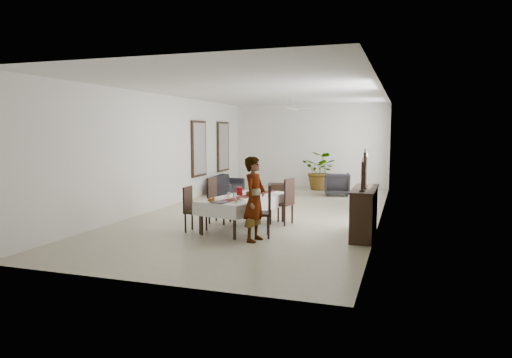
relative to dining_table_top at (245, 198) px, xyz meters
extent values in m
cube|color=#B7AF91|center=(-0.16, 2.00, -0.68)|extent=(6.00, 12.00, 0.00)
cube|color=white|center=(-0.16, 2.00, 2.52)|extent=(6.00, 12.00, 0.02)
cube|color=white|center=(-0.16, 8.00, 0.92)|extent=(6.00, 0.02, 3.20)
cube|color=white|center=(-0.16, -4.00, 0.92)|extent=(6.00, 0.02, 3.20)
cube|color=white|center=(-3.16, 2.00, 0.92)|extent=(0.02, 12.00, 3.20)
cube|color=white|center=(2.84, 2.00, 0.92)|extent=(0.02, 12.00, 3.20)
cube|color=black|center=(0.00, 0.00, 0.00)|extent=(1.39, 2.39, 0.05)
cylinder|color=black|center=(-0.63, -0.95, -0.35)|extent=(0.08, 0.08, 0.65)
cylinder|color=black|center=(0.18, -1.13, -0.35)|extent=(0.08, 0.08, 0.65)
cylinder|color=black|center=(-0.18, 1.13, -0.35)|extent=(0.08, 0.08, 0.65)
cylinder|color=black|center=(0.63, 0.95, -0.35)|extent=(0.08, 0.08, 0.65)
cube|color=silver|center=(0.00, 0.00, 0.03)|extent=(1.59, 2.59, 0.01)
cube|color=silver|center=(-0.53, 0.12, -0.11)|extent=(0.52, 2.36, 0.28)
cube|color=white|center=(0.53, -0.12, -0.11)|extent=(0.52, 2.36, 0.28)
cube|color=white|center=(-0.25, -1.17, -0.11)|extent=(1.08, 0.24, 0.28)
cube|color=silver|center=(0.25, 1.17, -0.11)|extent=(1.08, 0.24, 0.28)
cube|color=maroon|center=(0.00, 0.00, 0.04)|extent=(0.82, 2.35, 0.00)
cylinder|color=maroon|center=(-0.20, 0.19, 0.13)|extent=(0.17, 0.17, 0.19)
torus|color=maroon|center=(-0.28, 0.20, 0.13)|extent=(0.11, 0.04, 0.11)
cylinder|color=white|center=(-0.02, -0.62, 0.11)|extent=(0.07, 0.07, 0.16)
cylinder|color=white|center=(-0.20, -0.48, 0.11)|extent=(0.07, 0.07, 0.16)
cylinder|color=white|center=(0.16, -0.61, 0.06)|extent=(0.08, 0.08, 0.06)
cylinder|color=silver|center=(0.16, -0.61, 0.04)|extent=(0.14, 0.14, 0.01)
cylinder|color=white|center=(-0.34, -0.26, 0.06)|extent=(0.08, 0.08, 0.06)
cylinder|color=white|center=(-0.34, -0.26, 0.04)|extent=(0.14, 0.14, 0.01)
cylinder|color=white|center=(0.12, -0.89, 0.04)|extent=(0.22, 0.22, 0.01)
sphere|color=tan|center=(0.12, -0.89, 0.07)|extent=(0.08, 0.08, 0.08)
cylinder|color=white|center=(-0.42, -0.63, 0.04)|extent=(0.22, 0.22, 0.01)
cylinder|color=silver|center=(-0.18, 0.57, 0.04)|extent=(0.22, 0.22, 0.01)
cylinder|color=#3B3B3F|center=(-0.21, -0.96, 0.04)|extent=(0.34, 0.34, 0.02)
cylinder|color=brown|center=(-0.42, -0.94, 0.07)|extent=(0.06, 0.06, 0.07)
cylinder|color=#8D4514|center=(-0.49, -0.87, 0.07)|extent=(0.06, 0.06, 0.07)
cylinder|color=#8F5114|center=(-0.43, -0.79, 0.07)|extent=(0.06, 0.06, 0.07)
cylinder|color=brown|center=(0.10, 0.22, 0.08)|extent=(0.28, 0.28, 0.09)
sphere|color=#A01710|center=(0.13, 0.23, 0.15)|extent=(0.08, 0.08, 0.08)
sphere|color=#587A24|center=(0.06, 0.25, 0.15)|extent=(0.07, 0.07, 0.07)
sphere|color=gold|center=(0.09, 0.17, 0.15)|extent=(0.08, 0.08, 0.08)
cube|color=black|center=(0.57, -0.75, -0.19)|extent=(0.59, 0.59, 0.05)
cylinder|color=black|center=(0.81, -0.87, -0.45)|extent=(0.06, 0.06, 0.46)
cylinder|color=black|center=(0.69, -0.51, -0.45)|extent=(0.06, 0.06, 0.46)
cylinder|color=black|center=(0.45, -0.99, -0.45)|extent=(0.06, 0.06, 0.46)
cylinder|color=black|center=(0.33, -0.63, -0.45)|extent=(0.06, 0.06, 0.46)
cube|color=black|center=(0.77, -0.68, 0.12)|extent=(0.19, 0.45, 0.59)
cube|color=black|center=(0.67, 0.68, -0.20)|extent=(0.56, 0.56, 0.05)
cylinder|color=black|center=(0.80, 0.45, -0.45)|extent=(0.06, 0.06, 0.45)
cylinder|color=black|center=(0.89, 0.82, -0.45)|extent=(0.06, 0.06, 0.45)
cylinder|color=black|center=(0.44, 0.54, -0.45)|extent=(0.06, 0.06, 0.45)
cylinder|color=black|center=(0.53, 0.90, -0.45)|extent=(0.06, 0.06, 0.45)
cube|color=black|center=(0.87, 0.63, 0.12)|extent=(0.15, 0.46, 0.59)
cube|color=black|center=(-0.88, -0.71, -0.24)|extent=(0.43, 0.43, 0.05)
cylinder|color=black|center=(-1.05, -0.54, -0.47)|extent=(0.04, 0.04, 0.41)
cylinder|color=black|center=(-1.05, -0.88, -0.47)|extent=(0.04, 0.04, 0.41)
cylinder|color=black|center=(-0.71, -0.53, -0.47)|extent=(0.04, 0.04, 0.41)
cylinder|color=black|center=(-0.71, -0.87, -0.47)|extent=(0.04, 0.04, 0.41)
cube|color=black|center=(-1.07, -0.71, 0.04)|extent=(0.05, 0.42, 0.53)
cube|color=black|center=(-0.77, 0.36, -0.20)|extent=(0.48, 0.48, 0.05)
cylinder|color=black|center=(-0.95, 0.56, -0.45)|extent=(0.05, 0.05, 0.45)
cylinder|color=black|center=(-0.96, 0.18, -0.45)|extent=(0.05, 0.05, 0.45)
cylinder|color=black|center=(-0.57, 0.54, -0.45)|extent=(0.05, 0.05, 0.45)
cylinder|color=black|center=(-0.59, 0.17, -0.45)|extent=(0.05, 0.05, 0.45)
cube|color=black|center=(-0.97, 0.37, 0.11)|extent=(0.06, 0.46, 0.58)
imported|color=#9CA0A5|center=(0.60, -1.11, 0.16)|extent=(0.48, 0.66, 1.68)
cube|color=black|center=(2.62, -0.03, -0.19)|extent=(0.44, 1.63, 0.98)
cube|color=black|center=(2.62, -0.03, 0.32)|extent=(0.48, 1.70, 0.03)
cylinder|color=black|center=(2.62, -0.63, 0.35)|extent=(0.11, 0.11, 0.03)
cylinder|color=black|center=(2.62, -0.63, 0.64)|extent=(0.05, 0.05, 0.54)
cylinder|color=#EFE6CF|center=(2.62, -0.63, 0.95)|extent=(0.04, 0.04, 0.09)
cylinder|color=black|center=(2.62, -0.19, 0.35)|extent=(0.11, 0.11, 0.03)
cylinder|color=black|center=(2.62, -0.19, 0.72)|extent=(0.05, 0.05, 0.71)
cylinder|color=white|center=(2.62, -0.19, 1.12)|extent=(0.04, 0.04, 0.09)
cylinder|color=black|center=(2.62, 0.24, 0.35)|extent=(0.11, 0.11, 0.03)
cylinder|color=black|center=(2.62, 0.24, 0.67)|extent=(0.05, 0.05, 0.60)
cylinder|color=white|center=(2.62, 0.24, 1.01)|extent=(0.04, 0.04, 0.09)
imported|color=#242227|center=(-2.62, 5.41, -0.37)|extent=(1.01, 2.15, 0.61)
imported|color=#2C2A30|center=(1.21, 5.94, -0.29)|extent=(0.97, 0.99, 0.77)
cube|color=black|center=(-0.63, 5.48, -0.49)|extent=(1.01, 0.82, 0.39)
imported|color=#2E5723|center=(0.43, 7.22, 0.03)|extent=(1.54, 1.42, 1.43)
cube|color=black|center=(-3.12, 4.20, 0.92)|extent=(0.06, 1.05, 1.85)
cube|color=white|center=(-3.08, 4.20, 0.92)|extent=(0.01, 0.90, 1.70)
cube|color=black|center=(-3.12, 6.30, 0.92)|extent=(0.06, 1.05, 1.85)
cube|color=silver|center=(-3.08, 6.30, 0.92)|extent=(0.01, 0.90, 1.70)
cylinder|color=silver|center=(-0.16, 5.00, 2.42)|extent=(0.04, 0.04, 0.20)
cylinder|color=silver|center=(-0.16, 5.00, 2.22)|extent=(0.16, 0.16, 0.08)
cube|color=white|center=(-0.16, 5.35, 2.22)|extent=(0.10, 0.55, 0.01)
cube|color=silver|center=(-0.16, 4.65, 2.22)|extent=(0.10, 0.55, 0.01)
cube|color=white|center=(0.19, 5.00, 2.22)|extent=(0.55, 0.10, 0.01)
cube|color=silver|center=(-0.51, 5.00, 2.22)|extent=(0.55, 0.10, 0.01)
camera|label=1|loc=(3.40, -9.55, 1.50)|focal=32.00mm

